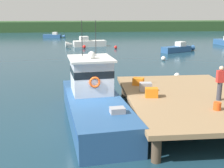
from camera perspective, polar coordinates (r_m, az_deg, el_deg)
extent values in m
plane|color=#193847|center=(14.47, -4.03, -7.36)|extent=(200.00, 200.00, 0.00)
cylinder|color=#4C3D2D|center=(10.82, 8.62, -12.41)|extent=(0.36, 0.36, 1.00)
cylinder|color=#4C3D2D|center=(18.38, 2.43, -0.95)|extent=(0.36, 0.36, 1.00)
cylinder|color=#4C3D2D|center=(19.77, 17.53, -0.52)|extent=(0.36, 0.36, 1.00)
cube|color=#937551|center=(15.00, 14.57, -2.56)|extent=(6.00, 9.00, 0.20)
cube|color=#285184|center=(14.19, -3.24, -5.42)|extent=(3.47, 8.25, 1.10)
cone|color=#285184|center=(18.83, -5.73, -0.48)|extent=(1.31, 1.92, 1.10)
cube|color=#234C9E|center=(14.04, -3.27, -3.69)|extent=(3.47, 8.09, 0.12)
cube|color=#285184|center=(14.00, -3.28, -3.07)|extent=(3.51, 8.25, 0.12)
cube|color=silver|center=(14.92, -4.09, 1.36)|extent=(2.16, 2.42, 1.80)
cube|color=black|center=(14.85, -4.11, 2.54)|extent=(2.18, 2.44, 0.36)
cube|color=silver|center=(14.74, -4.15, 4.96)|extent=(2.43, 2.75, 0.10)
sphere|color=white|center=(14.41, -3.99, 5.68)|extent=(0.36, 0.36, 0.36)
cylinder|color=black|center=(15.06, -5.84, 8.77)|extent=(0.03, 0.03, 1.80)
cylinder|color=black|center=(15.16, -3.18, 8.86)|extent=(0.03, 0.03, 1.80)
cube|color=#939399|center=(12.02, 1.06, -5.42)|extent=(0.65, 0.51, 0.36)
torus|color=orange|center=(11.33, -2.92, -7.34)|extent=(0.62, 0.62, 0.12)
torus|color=#EA5119|center=(13.83, -3.37, 0.33)|extent=(0.55, 0.17, 0.54)
cube|color=orange|center=(16.52, 5.13, 0.49)|extent=(0.72, 0.63, 0.41)
cube|color=#9E9EA3|center=(15.40, 6.57, -0.52)|extent=(0.62, 0.47, 0.44)
cube|color=orange|center=(14.33, 7.70, -1.66)|extent=(0.65, 0.52, 0.45)
cylinder|color=#E04C19|center=(13.19, 19.77, -4.06)|extent=(0.32, 0.32, 0.34)
cylinder|color=#383842|center=(14.55, 20.14, -1.33)|extent=(0.22, 0.22, 0.86)
cube|color=red|center=(14.39, 20.38, 1.39)|extent=(0.36, 0.22, 0.56)
sphere|color=beige|center=(14.31, 20.52, 2.91)|extent=(0.20, 0.20, 0.20)
cube|color=silver|center=(43.75, -4.38, 7.84)|extent=(4.91, 2.30, 0.86)
cone|color=silver|center=(43.27, -8.25, 7.67)|extent=(1.31, 1.05, 0.86)
cube|color=silver|center=(43.51, -5.48, 8.78)|extent=(1.37, 1.39, 0.64)
cube|color=#285184|center=(38.66, 12.38, 6.61)|extent=(4.21, 2.96, 0.74)
cone|color=#285184|center=(40.46, 14.97, 6.79)|extent=(1.24, 1.11, 0.74)
cube|color=silver|center=(39.08, 13.18, 7.60)|extent=(1.37, 1.38, 0.55)
cube|color=#285184|center=(58.55, -11.55, 9.11)|extent=(3.53, 1.74, 0.61)
cone|color=#285184|center=(57.95, -9.54, 9.15)|extent=(0.95, 0.77, 0.61)
cube|color=silver|center=(58.33, -11.02, 9.65)|extent=(1.00, 1.01, 0.46)
sphere|color=red|center=(41.64, -5.43, 7.23)|extent=(0.48, 0.48, 0.48)
sphere|color=silver|center=(31.90, 9.97, 4.92)|extent=(0.48, 0.48, 0.48)
sphere|color=silver|center=(23.89, 12.52, 1.61)|extent=(0.44, 0.44, 0.44)
sphere|color=red|center=(41.10, 0.72, 7.17)|extent=(0.44, 0.44, 0.44)
cube|color=#284723|center=(75.56, -5.49, 11.12)|extent=(120.00, 8.00, 2.40)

